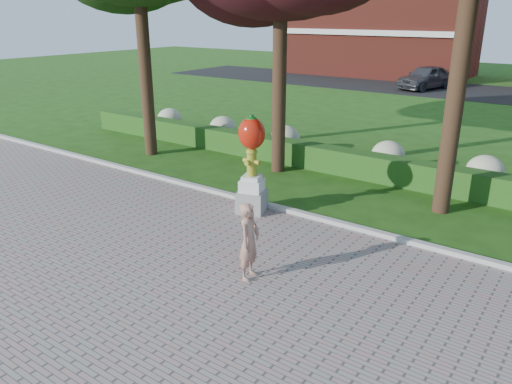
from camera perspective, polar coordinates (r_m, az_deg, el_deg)
ground at (r=11.14m, az=-5.89°, el=-6.90°), size 100.00×100.00×0.00m
walkway at (r=9.00m, az=-23.58°, el=-15.65°), size 40.00×14.00×0.04m
curb at (r=13.29m, az=2.64°, el=-1.88°), size 40.00×0.18×0.15m
lawn_hedge at (r=16.51m, az=10.29°, el=3.39°), size 24.00×0.70×0.80m
hydrangea_row at (r=17.14m, az=13.50°, el=4.29°), size 20.10×1.10×0.99m
street at (r=36.35m, az=25.10°, el=10.18°), size 50.00×8.00×0.02m
building_left at (r=44.64m, az=14.33°, el=17.40°), size 14.00×8.00×7.00m
hydrant_sculpture at (r=12.75m, az=-0.50°, el=3.49°), size 0.88×0.88×2.57m
woman at (r=9.69m, az=-0.77°, el=-5.65°), size 0.48×0.63×1.57m
parked_car at (r=36.64m, az=18.81°, el=12.32°), size 3.04×4.97×1.58m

